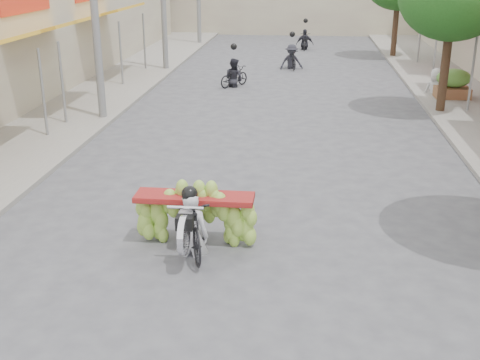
% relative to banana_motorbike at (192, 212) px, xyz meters
% --- Properties ---
extents(sidewalk_left, '(4.00, 60.00, 0.12)m').
position_rel_banana_motorbike_xyz_m(sidewalk_left, '(-6.07, 11.56, -0.64)').
color(sidewalk_left, gray).
rests_on(sidewalk_left, ground).
extents(produce_crate_far, '(1.20, 0.88, 1.16)m').
position_rel_banana_motorbike_xyz_m(produce_crate_far, '(7.13, 12.56, 0.01)').
color(produce_crate_far, brown).
rests_on(produce_crate_far, ground).
extents(banana_motorbike, '(2.20, 1.94, 2.10)m').
position_rel_banana_motorbike_xyz_m(banana_motorbike, '(0.00, 0.00, 0.00)').
color(banana_motorbike, black).
rests_on(banana_motorbike, ground).
extents(pedestrian, '(0.92, 0.60, 1.79)m').
position_rel_banana_motorbike_xyz_m(pedestrian, '(6.74, 13.48, 0.31)').
color(pedestrian, silver).
rests_on(pedestrian, ground).
extents(bg_motorbike_a, '(1.26, 1.49, 1.95)m').
position_rel_banana_motorbike_xyz_m(bg_motorbike_a, '(-0.96, 14.31, 0.08)').
color(bg_motorbike_a, black).
rests_on(bg_motorbike_a, ground).
extents(bg_motorbike_b, '(1.16, 1.63, 1.95)m').
position_rel_banana_motorbike_xyz_m(bg_motorbike_b, '(1.22, 18.63, 0.17)').
color(bg_motorbike_b, black).
rests_on(bg_motorbike_b, ground).
extents(bg_motorbike_c, '(0.99, 1.52, 1.95)m').
position_rel_banana_motorbike_xyz_m(bg_motorbike_c, '(1.79, 25.06, 0.12)').
color(bg_motorbike_c, black).
rests_on(bg_motorbike_c, ground).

